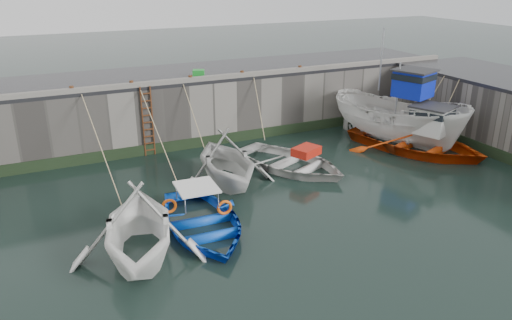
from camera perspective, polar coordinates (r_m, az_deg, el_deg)
name	(u,v)px	position (r m, az deg, el deg)	size (l,w,h in m)	color
ground	(293,247)	(15.68, 4.30, -9.87)	(120.00, 120.00, 0.00)	black
quay_back	(174,105)	(25.90, -9.31, 6.17)	(30.00, 5.00, 3.00)	slate
road_back	(173,75)	(25.55, -9.51, 9.59)	(30.00, 5.00, 0.16)	black
kerb_back	(187,80)	(23.30, -7.90, 9.04)	(30.00, 0.30, 0.20)	slate
algae_back	(191,143)	(23.93, -7.41, 1.89)	(30.00, 0.08, 0.50)	black
algae_right	(501,156)	(24.71, 26.21, 0.45)	(0.08, 15.00, 0.50)	black
ladder	(148,122)	(22.99, -12.27, 4.29)	(0.51, 0.08, 3.20)	#3F1E0F
boat_near_white	(141,256)	(15.59, -13.06, -10.60)	(4.25, 4.92, 2.59)	white
boat_near_white_rope	(108,187)	(20.44, -16.51, -3.02)	(0.04, 6.53, 3.10)	tan
boat_near_blue	(202,229)	(16.68, -6.14, -7.89)	(3.58, 5.02, 1.04)	blue
boat_near_blue_rope	(161,175)	(21.14, -10.77, -1.68)	(0.04, 5.86, 3.10)	tan
boat_near_blacktrim	(227,182)	(20.14, -3.36, -2.50)	(4.06, 4.70, 2.48)	silver
boat_near_blacktrim_rope	(198,155)	(23.18, -6.59, 0.63)	(0.04, 3.26, 3.10)	tan
boat_near_navy	(290,168)	(21.50, 3.95, -0.95)	(3.80, 5.32, 1.10)	silver
boat_near_navy_rope	(257,145)	(24.32, 0.09, 1.76)	(0.04, 3.15, 3.10)	tan
boat_far_white	(398,120)	(25.30, 15.97, 4.45)	(5.03, 7.62, 5.75)	white
boat_far_orange	(417,142)	(24.60, 17.92, 2.00)	(6.77, 7.79, 4.35)	#D5400B
fish_crate	(199,73)	(24.54, -6.59, 9.85)	(0.55, 0.43, 0.32)	green
bollard_a	(72,89)	(22.46, -20.32, 7.58)	(0.18, 0.18, 0.28)	#3F1E0F
bollard_b	(132,84)	(22.79, -14.04, 8.45)	(0.18, 0.18, 0.28)	#3F1E0F
bollard_c	(190,78)	(23.45, -7.51, 9.23)	(0.18, 0.18, 0.28)	#3F1E0F
bollard_d	(242,74)	(24.35, -1.61, 9.84)	(0.18, 0.18, 0.28)	#3F1E0F
bollard_e	(300,68)	(25.77, 5.03, 10.40)	(0.18, 0.18, 0.28)	#3F1E0F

